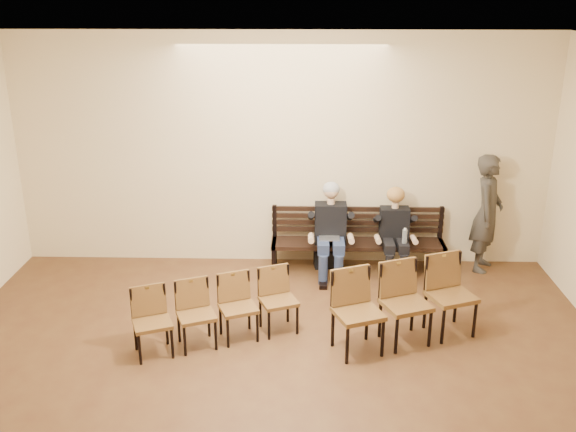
{
  "coord_description": "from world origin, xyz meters",
  "views": [
    {
      "loc": [
        0.34,
        -4.29,
        4.1
      ],
      "look_at": [
        0.12,
        4.05,
        1.07
      ],
      "focal_mm": 40.0,
      "sensor_mm": 36.0,
      "label": 1
    }
  ],
  "objects_px": {
    "seated_man": "(331,229)",
    "bag": "(326,258)",
    "laptop": "(329,241)",
    "water_bottle": "(404,244)",
    "chair_row_front": "(406,305)",
    "passerby": "(488,205)",
    "seated_woman": "(394,235)",
    "chair_row_back": "(218,312)",
    "bench": "(357,256)"
  },
  "relations": [
    {
      "from": "laptop",
      "to": "passerby",
      "type": "xyz_separation_m",
      "value": [
        2.35,
        0.35,
        0.47
      ]
    },
    {
      "from": "bench",
      "to": "water_bottle",
      "type": "bearing_deg",
      "value": -28.27
    },
    {
      "from": "seated_woman",
      "to": "laptop",
      "type": "height_order",
      "value": "seated_woman"
    },
    {
      "from": "seated_man",
      "to": "laptop",
      "type": "distance_m",
      "value": 0.19
    },
    {
      "from": "water_bottle",
      "to": "chair_row_front",
      "type": "height_order",
      "value": "chair_row_front"
    },
    {
      "from": "seated_man",
      "to": "laptop",
      "type": "relative_size",
      "value": 4.67
    },
    {
      "from": "seated_man",
      "to": "chair_row_front",
      "type": "height_order",
      "value": "seated_man"
    },
    {
      "from": "seated_man",
      "to": "water_bottle",
      "type": "xyz_separation_m",
      "value": [
        1.06,
        -0.22,
        -0.13
      ]
    },
    {
      "from": "laptop",
      "to": "passerby",
      "type": "height_order",
      "value": "passerby"
    },
    {
      "from": "bench",
      "to": "bag",
      "type": "xyz_separation_m",
      "value": [
        -0.47,
        0.1,
        -0.09
      ]
    },
    {
      "from": "water_bottle",
      "to": "passerby",
      "type": "xyz_separation_m",
      "value": [
        1.27,
        0.44,
        0.46
      ]
    },
    {
      "from": "bench",
      "to": "bag",
      "type": "relative_size",
      "value": 7.07
    },
    {
      "from": "laptop",
      "to": "chair_row_front",
      "type": "bearing_deg",
      "value": -78.67
    },
    {
      "from": "bench",
      "to": "chair_row_front",
      "type": "relative_size",
      "value": 1.46
    },
    {
      "from": "chair_row_front",
      "to": "bench",
      "type": "bearing_deg",
      "value": 79.53
    },
    {
      "from": "laptop",
      "to": "chair_row_back",
      "type": "bearing_deg",
      "value": -139.76
    },
    {
      "from": "passerby",
      "to": "chair_row_front",
      "type": "bearing_deg",
      "value": 168.81
    },
    {
      "from": "seated_woman",
      "to": "chair_row_front",
      "type": "bearing_deg",
      "value": -93.24
    },
    {
      "from": "seated_woman",
      "to": "chair_row_back",
      "type": "height_order",
      "value": "seated_woman"
    },
    {
      "from": "seated_man",
      "to": "chair_row_back",
      "type": "distance_m",
      "value": 2.49
    },
    {
      "from": "laptop",
      "to": "bag",
      "type": "bearing_deg",
      "value": 80.76
    },
    {
      "from": "seated_woman",
      "to": "seated_man",
      "type": "bearing_deg",
      "value": 180.0
    },
    {
      "from": "seated_woman",
      "to": "passerby",
      "type": "bearing_deg",
      "value": 9.03
    },
    {
      "from": "bench",
      "to": "seated_man",
      "type": "xyz_separation_m",
      "value": [
        -0.42,
        -0.12,
        0.47
      ]
    },
    {
      "from": "bench",
      "to": "laptop",
      "type": "xyz_separation_m",
      "value": [
        -0.44,
        -0.25,
        0.33
      ]
    },
    {
      "from": "passerby",
      "to": "chair_row_back",
      "type": "distance_m",
      "value": 4.41
    },
    {
      "from": "seated_man",
      "to": "laptop",
      "type": "bearing_deg",
      "value": -98.91
    },
    {
      "from": "laptop",
      "to": "water_bottle",
      "type": "distance_m",
      "value": 1.08
    },
    {
      "from": "water_bottle",
      "to": "bag",
      "type": "bearing_deg",
      "value": 158.12
    },
    {
      "from": "laptop",
      "to": "water_bottle",
      "type": "height_order",
      "value": "water_bottle"
    },
    {
      "from": "bench",
      "to": "seated_man",
      "type": "distance_m",
      "value": 0.64
    },
    {
      "from": "seated_woman",
      "to": "passerby",
      "type": "height_order",
      "value": "passerby"
    },
    {
      "from": "bench",
      "to": "seated_man",
      "type": "height_order",
      "value": "seated_man"
    },
    {
      "from": "water_bottle",
      "to": "passerby",
      "type": "distance_m",
      "value": 1.42
    },
    {
      "from": "water_bottle",
      "to": "seated_woman",
      "type": "bearing_deg",
      "value": 116.95
    },
    {
      "from": "passerby",
      "to": "chair_row_back",
      "type": "height_order",
      "value": "passerby"
    },
    {
      "from": "chair_row_front",
      "to": "chair_row_back",
      "type": "height_order",
      "value": "chair_row_front"
    },
    {
      "from": "bag",
      "to": "passerby",
      "type": "xyz_separation_m",
      "value": [
        2.37,
        0.0,
        0.89
      ]
    },
    {
      "from": "chair_row_front",
      "to": "chair_row_back",
      "type": "xyz_separation_m",
      "value": [
        -2.25,
        -0.07,
        -0.09
      ]
    },
    {
      "from": "seated_man",
      "to": "bag",
      "type": "bearing_deg",
      "value": 101.67
    },
    {
      "from": "bag",
      "to": "chair_row_back",
      "type": "height_order",
      "value": "chair_row_back"
    },
    {
      "from": "seated_woman",
      "to": "chair_row_back",
      "type": "xyz_separation_m",
      "value": [
        -2.36,
        -2.03,
        -0.2
      ]
    },
    {
      "from": "seated_man",
      "to": "bag",
      "type": "height_order",
      "value": "seated_man"
    },
    {
      "from": "laptop",
      "to": "chair_row_back",
      "type": "height_order",
      "value": "chair_row_back"
    },
    {
      "from": "seated_woman",
      "to": "bag",
      "type": "xyz_separation_m",
      "value": [
        -0.99,
        0.22,
        -0.48
      ]
    },
    {
      "from": "seated_man",
      "to": "bench",
      "type": "bearing_deg",
      "value": 15.96
    },
    {
      "from": "bench",
      "to": "chair_row_back",
      "type": "distance_m",
      "value": 2.84
    },
    {
      "from": "water_bottle",
      "to": "chair_row_front",
      "type": "xyz_separation_m",
      "value": [
        -0.22,
        -1.74,
        -0.07
      ]
    },
    {
      "from": "bench",
      "to": "laptop",
      "type": "distance_m",
      "value": 0.6
    },
    {
      "from": "bench",
      "to": "passerby",
      "type": "height_order",
      "value": "passerby"
    }
  ]
}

